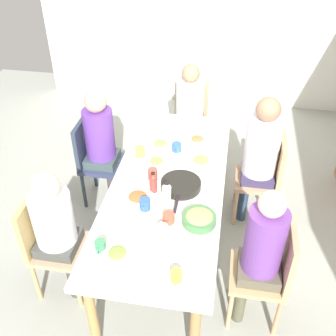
% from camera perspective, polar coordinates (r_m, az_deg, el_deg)
% --- Properties ---
extents(ground_plane, '(7.01, 7.01, 0.00)m').
position_cam_1_polar(ground_plane, '(3.79, -0.00, -10.96)').
color(ground_plane, '#999D93').
extents(wall_left, '(0.12, 4.55, 2.60)m').
position_cam_1_polar(wall_left, '(5.70, 5.40, 21.45)').
color(wall_left, silver).
rests_on(wall_left, ground_plane).
extents(dining_table, '(2.25, 0.91, 0.75)m').
position_cam_1_polar(dining_table, '(3.32, -0.00, -3.10)').
color(dining_table, silver).
rests_on(dining_table, ground_plane).
extents(chair_0, '(0.40, 0.40, 0.90)m').
position_cam_1_polar(chair_0, '(4.64, 3.14, 7.18)').
color(chair_0, tan).
rests_on(chair_0, ground_plane).
extents(person_0, '(0.31, 0.31, 1.18)m').
position_cam_1_polar(person_0, '(4.46, 3.08, 8.83)').
color(person_0, '#353256').
rests_on(person_0, ground_plane).
extents(chair_1, '(0.40, 0.40, 0.90)m').
position_cam_1_polar(chair_1, '(3.26, -16.56, -9.89)').
color(chair_1, tan).
rests_on(chair_1, ground_plane).
extents(person_1, '(0.30, 0.30, 1.17)m').
position_cam_1_polar(person_1, '(3.10, -15.62, -7.75)').
color(person_1, '#46424B').
rests_on(person_1, ground_plane).
extents(chair_2, '(0.40, 0.40, 0.90)m').
position_cam_1_polar(chair_2, '(3.85, 13.76, -0.93)').
color(chair_2, tan).
rests_on(chair_2, ground_plane).
extents(person_2, '(0.31, 0.31, 1.30)m').
position_cam_1_polar(person_2, '(3.69, 12.98, 2.46)').
color(person_2, '#273A53').
rests_on(person_2, ground_plane).
extents(chair_3, '(0.40, 0.40, 0.90)m').
position_cam_1_polar(chair_3, '(3.04, 14.29, -13.88)').
color(chair_3, tan).
rests_on(chair_3, ground_plane).
extents(person_3, '(0.30, 0.30, 1.22)m').
position_cam_1_polar(person_3, '(2.87, 13.06, -11.15)').
color(person_3, '#52513C').
rests_on(person_3, ground_plane).
extents(chair_4, '(0.40, 0.40, 0.90)m').
position_cam_1_polar(chair_4, '(4.03, -10.40, 1.50)').
color(chair_4, '#2F3653').
rests_on(chair_4, ground_plane).
extents(person_4, '(0.30, 0.30, 1.23)m').
position_cam_1_polar(person_4, '(3.88, -9.48, 4.02)').
color(person_4, '#3D383F').
rests_on(person_4, ground_plane).
extents(plate_0, '(0.22, 0.22, 0.04)m').
position_cam_1_polar(plate_0, '(2.73, -7.19, -12.01)').
color(plate_0, silver).
rests_on(plate_0, dining_table).
extents(plate_1, '(0.21, 0.21, 0.04)m').
position_cam_1_polar(plate_1, '(3.77, 4.18, 4.02)').
color(plate_1, silver).
rests_on(plate_1, dining_table).
extents(plate_2, '(0.20, 0.20, 0.04)m').
position_cam_1_polar(plate_2, '(3.48, -1.64, 0.88)').
color(plate_2, silver).
rests_on(plate_2, dining_table).
extents(plate_3, '(0.26, 0.26, 0.04)m').
position_cam_1_polar(plate_3, '(3.50, 4.72, 1.00)').
color(plate_3, silver).
rests_on(plate_3, dining_table).
extents(plate_4, '(0.23, 0.23, 0.04)m').
position_cam_1_polar(plate_4, '(3.70, -1.08, 3.34)').
color(plate_4, white).
rests_on(plate_4, dining_table).
extents(plate_5, '(0.26, 0.26, 0.04)m').
position_cam_1_polar(plate_5, '(3.12, -4.33, -4.22)').
color(plate_5, silver).
rests_on(plate_5, dining_table).
extents(bowl_0, '(0.25, 0.25, 0.08)m').
position_cam_1_polar(bowl_0, '(2.91, 4.45, -7.15)').
color(bowl_0, '#427643').
rests_on(bowl_0, dining_table).
extents(serving_pan, '(0.50, 0.32, 0.06)m').
position_cam_1_polar(serving_pan, '(3.20, 1.84, -2.42)').
color(serving_pan, black).
rests_on(serving_pan, dining_table).
extents(cup_0, '(0.11, 0.08, 0.10)m').
position_cam_1_polar(cup_0, '(3.28, -2.19, -0.93)').
color(cup_0, '#D14839').
rests_on(cup_0, dining_table).
extents(cup_1, '(0.12, 0.08, 0.08)m').
position_cam_1_polar(cup_1, '(3.62, 1.24, 2.97)').
color(cup_1, '#3662A2').
rests_on(cup_1, dining_table).
extents(cup_2, '(0.11, 0.08, 0.09)m').
position_cam_1_polar(cup_2, '(2.81, -0.80, -8.90)').
color(cup_2, white).
rests_on(cup_2, dining_table).
extents(cup_3, '(0.12, 0.08, 0.09)m').
position_cam_1_polar(cup_3, '(3.55, -3.99, 2.30)').
color(cup_3, '#EAD04E').
rests_on(cup_3, dining_table).
extents(cup_4, '(0.12, 0.08, 0.09)m').
position_cam_1_polar(cup_4, '(3.01, -3.30, -5.17)').
color(cup_4, '#2F579C').
rests_on(cup_4, dining_table).
extents(cup_5, '(0.11, 0.07, 0.07)m').
position_cam_1_polar(cup_5, '(2.57, 1.21, -15.10)').
color(cup_5, gold).
rests_on(cup_5, dining_table).
extents(cup_6, '(0.12, 0.09, 0.08)m').
position_cam_1_polar(cup_6, '(2.91, 0.08, -7.15)').
color(cup_6, '#CC4F38').
rests_on(cup_6, dining_table).
extents(cup_7, '(0.11, 0.07, 0.07)m').
position_cam_1_polar(cup_7, '(2.76, -9.61, -10.81)').
color(cup_7, '#3D8758').
rests_on(cup_7, dining_table).
extents(bottle_0, '(0.06, 0.06, 0.18)m').
position_cam_1_polar(bottle_0, '(3.14, -2.11, -2.09)').
color(bottle_0, '#D33A35').
rests_on(bottle_0, dining_table).
extents(bottle_1, '(0.07, 0.07, 0.19)m').
position_cam_1_polar(bottle_1, '(3.04, -0.20, -3.57)').
color(bottle_1, silver).
rests_on(bottle_1, dining_table).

